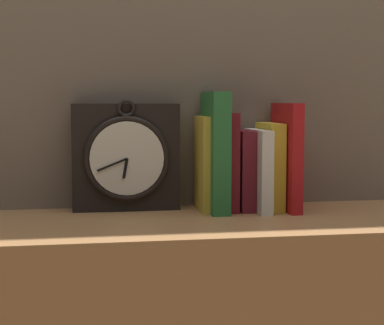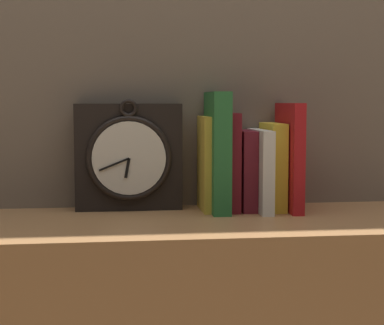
{
  "view_description": "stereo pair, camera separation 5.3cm",
  "coord_description": "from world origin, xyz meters",
  "px_view_note": "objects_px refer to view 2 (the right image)",
  "views": [
    {
      "loc": [
        -0.21,
        -1.23,
        0.98
      ],
      "look_at": [
        0.0,
        0.0,
        0.86
      ],
      "focal_mm": 60.0,
      "sensor_mm": 36.0,
      "label": 1
    },
    {
      "loc": [
        -0.15,
        -1.24,
        0.98
      ],
      "look_at": [
        0.0,
        0.0,
        0.86
      ],
      "focal_mm": 60.0,
      "sensor_mm": 36.0,
      "label": 2
    }
  ],
  "objects_px": {
    "book_slot0_yellow": "(204,163)",
    "book_slot2_maroon": "(231,162)",
    "clock": "(129,157)",
    "book_slot5_yellow": "(273,166)",
    "book_slot3_maroon": "(245,170)",
    "book_slot1_green": "(217,152)",
    "book_slot6_red": "(289,157)",
    "book_slot4_white": "(260,170)"
  },
  "relations": [
    {
      "from": "book_slot3_maroon",
      "to": "book_slot6_red",
      "type": "distance_m",
      "value": 0.1
    },
    {
      "from": "book_slot2_maroon",
      "to": "clock",
      "type": "bearing_deg",
      "value": 172.41
    },
    {
      "from": "book_slot1_green",
      "to": "book_slot4_white",
      "type": "bearing_deg",
      "value": -2.95
    },
    {
      "from": "book_slot1_green",
      "to": "book_slot2_maroon",
      "type": "xyz_separation_m",
      "value": [
        0.03,
        0.01,
        -0.02
      ]
    },
    {
      "from": "book_slot3_maroon",
      "to": "book_slot5_yellow",
      "type": "bearing_deg",
      "value": -3.51
    },
    {
      "from": "book_slot4_white",
      "to": "book_slot6_red",
      "type": "height_order",
      "value": "book_slot6_red"
    },
    {
      "from": "book_slot1_green",
      "to": "book_slot6_red",
      "type": "xyz_separation_m",
      "value": [
        0.15,
        -0.01,
        -0.01
      ]
    },
    {
      "from": "book_slot1_green",
      "to": "book_slot6_red",
      "type": "distance_m",
      "value": 0.16
    },
    {
      "from": "book_slot2_maroon",
      "to": "book_slot5_yellow",
      "type": "height_order",
      "value": "book_slot2_maroon"
    },
    {
      "from": "book_slot2_maroon",
      "to": "book_slot3_maroon",
      "type": "bearing_deg",
      "value": 0.62
    },
    {
      "from": "clock",
      "to": "book_slot1_green",
      "type": "bearing_deg",
      "value": -12.71
    },
    {
      "from": "book_slot0_yellow",
      "to": "book_slot5_yellow",
      "type": "xyz_separation_m",
      "value": [
        0.15,
        -0.01,
        -0.01
      ]
    },
    {
      "from": "clock",
      "to": "book_slot4_white",
      "type": "height_order",
      "value": "clock"
    },
    {
      "from": "book_slot3_maroon",
      "to": "book_slot5_yellow",
      "type": "distance_m",
      "value": 0.06
    },
    {
      "from": "book_slot5_yellow",
      "to": "book_slot0_yellow",
      "type": "bearing_deg",
      "value": 178.02
    },
    {
      "from": "book_slot2_maroon",
      "to": "book_slot0_yellow",
      "type": "bearing_deg",
      "value": 178.13
    },
    {
      "from": "book_slot0_yellow",
      "to": "book_slot4_white",
      "type": "relative_size",
      "value": 1.16
    },
    {
      "from": "book_slot2_maroon",
      "to": "book_slot3_maroon",
      "type": "xyz_separation_m",
      "value": [
        0.03,
        0.0,
        -0.02
      ]
    },
    {
      "from": "book_slot0_yellow",
      "to": "book_slot6_red",
      "type": "height_order",
      "value": "book_slot6_red"
    },
    {
      "from": "book_slot2_maroon",
      "to": "book_slot4_white",
      "type": "height_order",
      "value": "book_slot2_maroon"
    },
    {
      "from": "clock",
      "to": "book_slot1_green",
      "type": "xyz_separation_m",
      "value": [
        0.19,
        -0.04,
        0.01
      ]
    },
    {
      "from": "clock",
      "to": "book_slot6_red",
      "type": "height_order",
      "value": "clock"
    },
    {
      "from": "book_slot0_yellow",
      "to": "book_slot5_yellow",
      "type": "height_order",
      "value": "book_slot0_yellow"
    },
    {
      "from": "book_slot2_maroon",
      "to": "book_slot3_maroon",
      "type": "distance_m",
      "value": 0.04
    },
    {
      "from": "book_slot0_yellow",
      "to": "book_slot2_maroon",
      "type": "bearing_deg",
      "value": -1.87
    },
    {
      "from": "clock",
      "to": "book_slot4_white",
      "type": "distance_m",
      "value": 0.28
    },
    {
      "from": "book_slot4_white",
      "to": "book_slot6_red",
      "type": "distance_m",
      "value": 0.07
    },
    {
      "from": "book_slot1_green",
      "to": "book_slot2_maroon",
      "type": "bearing_deg",
      "value": 22.64
    },
    {
      "from": "book_slot5_yellow",
      "to": "book_slot6_red",
      "type": "xyz_separation_m",
      "value": [
        0.03,
        -0.02,
        0.02
      ]
    },
    {
      "from": "book_slot1_green",
      "to": "book_slot3_maroon",
      "type": "bearing_deg",
      "value": 11.86
    },
    {
      "from": "book_slot0_yellow",
      "to": "book_slot2_maroon",
      "type": "relative_size",
      "value": 0.97
    },
    {
      "from": "book_slot2_maroon",
      "to": "book_slot1_green",
      "type": "bearing_deg",
      "value": -157.36
    },
    {
      "from": "book_slot3_maroon",
      "to": "book_slot6_red",
      "type": "bearing_deg",
      "value": -11.73
    },
    {
      "from": "clock",
      "to": "book_slot0_yellow",
      "type": "xyz_separation_m",
      "value": [
        0.16,
        -0.03,
        -0.01
      ]
    },
    {
      "from": "clock",
      "to": "book_slot5_yellow",
      "type": "distance_m",
      "value": 0.31
    },
    {
      "from": "clock",
      "to": "book_slot4_white",
      "type": "relative_size",
      "value": 1.37
    },
    {
      "from": "book_slot6_red",
      "to": "book_slot1_green",
      "type": "bearing_deg",
      "value": 177.93
    },
    {
      "from": "book_slot1_green",
      "to": "book_slot5_yellow",
      "type": "relative_size",
      "value": 1.36
    },
    {
      "from": "book_slot3_maroon",
      "to": "book_slot0_yellow",
      "type": "bearing_deg",
      "value": 179.03
    },
    {
      "from": "book_slot1_green",
      "to": "clock",
      "type": "bearing_deg",
      "value": 167.29
    },
    {
      "from": "book_slot3_maroon",
      "to": "book_slot4_white",
      "type": "relative_size",
      "value": 0.98
    },
    {
      "from": "book_slot0_yellow",
      "to": "book_slot1_green",
      "type": "xyz_separation_m",
      "value": [
        0.03,
        -0.01,
        0.03
      ]
    }
  ]
}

